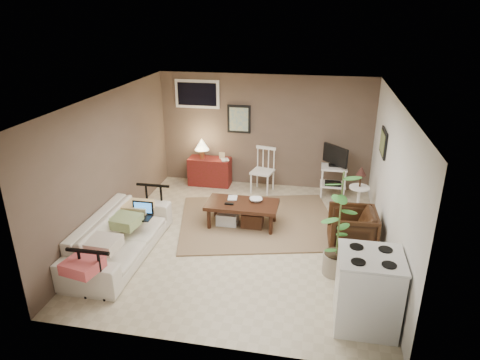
% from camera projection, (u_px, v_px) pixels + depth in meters
% --- Properties ---
extents(floor, '(5.00, 5.00, 0.00)m').
position_uv_depth(floor, '(243.00, 239.00, 7.25)').
color(floor, '#C1B293').
rests_on(floor, ground).
extents(art_back, '(0.50, 0.03, 0.60)m').
position_uv_depth(art_back, '(239.00, 119.00, 9.05)').
color(art_back, black).
extents(art_right, '(0.03, 0.60, 0.45)m').
position_uv_depth(art_right, '(383.00, 143.00, 7.24)').
color(art_right, black).
extents(window, '(0.96, 0.03, 0.60)m').
position_uv_depth(window, '(197.00, 94.00, 9.02)').
color(window, white).
extents(rug, '(3.22, 2.81, 0.03)m').
position_uv_depth(rug, '(258.00, 222.00, 7.81)').
color(rug, '#886A4F').
rests_on(rug, floor).
extents(coffee_table, '(1.27, 0.66, 0.48)m').
position_uv_depth(coffee_table, '(242.00, 212.00, 7.59)').
color(coffee_table, '#381C0F').
rests_on(coffee_table, floor).
extents(sofa, '(0.67, 2.28, 0.89)m').
position_uv_depth(sofa, '(119.00, 230.00, 6.62)').
color(sofa, beige).
rests_on(sofa, floor).
extents(sofa_pillows, '(0.44, 2.17, 0.15)m').
position_uv_depth(sofa_pillows, '(114.00, 232.00, 6.34)').
color(sofa_pillows, beige).
rests_on(sofa_pillows, sofa).
extents(sofa_end_rails, '(0.61, 2.28, 0.77)m').
position_uv_depth(sofa_end_rails, '(128.00, 234.00, 6.63)').
color(sofa_end_rails, black).
rests_on(sofa_end_rails, floor).
extents(laptop, '(0.35, 0.26, 0.24)m').
position_uv_depth(laptop, '(142.00, 212.00, 6.90)').
color(laptop, black).
rests_on(laptop, sofa).
extents(red_console, '(0.91, 0.40, 1.05)m').
position_uv_depth(red_console, '(209.00, 169.00, 9.36)').
color(red_console, maroon).
rests_on(red_console, floor).
extents(spindle_chair, '(0.51, 0.51, 0.95)m').
position_uv_depth(spindle_chair, '(263.00, 172.00, 8.98)').
color(spindle_chair, white).
rests_on(spindle_chair, floor).
extents(tv_stand, '(0.51, 0.51, 1.09)m').
position_uv_depth(tv_stand, '(334.00, 170.00, 8.69)').
color(tv_stand, white).
rests_on(tv_stand, floor).
extents(side_table, '(0.37, 0.37, 0.99)m').
position_uv_depth(side_table, '(360.00, 186.00, 7.82)').
color(side_table, white).
rests_on(side_table, floor).
extents(armchair, '(0.72, 0.76, 0.75)m').
position_uv_depth(armchair, '(352.00, 228.00, 6.84)').
color(armchair, black).
rests_on(armchair, floor).
extents(potted_plant, '(0.41, 0.41, 1.64)m').
position_uv_depth(potted_plant, '(339.00, 221.00, 5.99)').
color(potted_plant, gray).
rests_on(potted_plant, floor).
extents(stove, '(0.75, 0.70, 0.99)m').
position_uv_depth(stove, '(368.00, 291.00, 5.13)').
color(stove, white).
rests_on(stove, floor).
extents(bowl, '(0.23, 0.11, 0.23)m').
position_uv_depth(bowl, '(256.00, 195.00, 7.55)').
color(bowl, '#381C0F').
rests_on(bowl, coffee_table).
extents(book_table, '(0.17, 0.04, 0.22)m').
position_uv_depth(book_table, '(228.00, 193.00, 7.66)').
color(book_table, '#381C0F').
rests_on(book_table, coffee_table).
extents(book_console, '(0.15, 0.08, 0.21)m').
position_uv_depth(book_console, '(221.00, 156.00, 9.11)').
color(book_console, '#381C0F').
rests_on(book_console, red_console).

